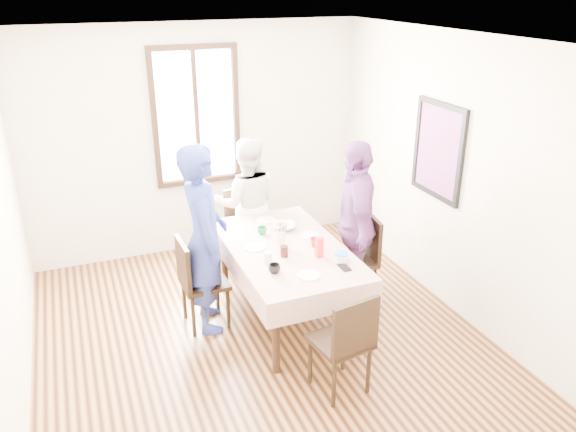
% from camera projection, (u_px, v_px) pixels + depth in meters
% --- Properties ---
extents(ground, '(4.50, 4.50, 0.00)m').
position_uv_depth(ground, '(263.00, 342.00, 5.27)').
color(ground, black).
rests_on(ground, ground).
extents(back_wall, '(4.00, 0.00, 4.00)m').
position_uv_depth(back_wall, '(197.00, 141.00, 6.67)').
color(back_wall, beige).
rests_on(back_wall, ground).
extents(right_wall, '(0.00, 4.50, 4.50)m').
position_uv_depth(right_wall, '(457.00, 179.00, 5.43)').
color(right_wall, beige).
rests_on(right_wall, ground).
extents(window_frame, '(1.02, 0.06, 1.62)m').
position_uv_depth(window_frame, '(196.00, 116.00, 6.54)').
color(window_frame, black).
rests_on(window_frame, back_wall).
extents(window_pane, '(0.90, 0.02, 1.50)m').
position_uv_depth(window_pane, '(196.00, 116.00, 6.55)').
color(window_pane, white).
rests_on(window_pane, back_wall).
extents(art_poster, '(0.04, 0.76, 0.96)m').
position_uv_depth(art_poster, '(439.00, 150.00, 5.60)').
color(art_poster, red).
rests_on(art_poster, right_wall).
extents(dining_table, '(0.93, 1.70, 0.75)m').
position_uv_depth(dining_table, '(286.00, 282.00, 5.54)').
color(dining_table, black).
rests_on(dining_table, ground).
extents(tablecloth, '(1.05, 1.82, 0.01)m').
position_uv_depth(tablecloth, '(286.00, 247.00, 5.40)').
color(tablecloth, '#560D05').
rests_on(tablecloth, dining_table).
extents(chair_left, '(0.44, 0.44, 0.91)m').
position_uv_depth(chair_left, '(204.00, 282.00, 5.38)').
color(chair_left, black).
rests_on(chair_left, ground).
extents(chair_right, '(0.48, 0.48, 0.91)m').
position_uv_depth(chair_right, '(354.00, 259.00, 5.82)').
color(chair_right, black).
rests_on(chair_right, ground).
extents(chair_far, '(0.47, 0.47, 0.91)m').
position_uv_depth(chair_far, '(249.00, 230.00, 6.51)').
color(chair_far, black).
rests_on(chair_far, ground).
extents(chair_near, '(0.48, 0.48, 0.91)m').
position_uv_depth(chair_near, '(340.00, 341.00, 4.51)').
color(chair_near, black).
rests_on(chair_near, ground).
extents(person_left, '(0.51, 0.71, 1.81)m').
position_uv_depth(person_left, '(204.00, 239.00, 5.22)').
color(person_left, navy).
rests_on(person_left, ground).
extents(person_far, '(0.88, 0.77, 1.54)m').
position_uv_depth(person_far, '(249.00, 205.00, 6.37)').
color(person_far, white).
rests_on(person_far, ground).
extents(person_right, '(0.75, 1.09, 1.72)m').
position_uv_depth(person_right, '(354.00, 224.00, 5.66)').
color(person_right, '#763E80').
rests_on(person_right, ground).
extents(mug_black, '(0.14, 0.14, 0.08)m').
position_uv_depth(mug_black, '(274.00, 269.00, 4.90)').
color(mug_black, black).
rests_on(mug_black, tablecloth).
extents(mug_flag, '(0.12, 0.12, 0.09)m').
position_uv_depth(mug_flag, '(315.00, 243.00, 5.37)').
color(mug_flag, red).
rests_on(mug_flag, tablecloth).
extents(mug_green, '(0.13, 0.13, 0.07)m').
position_uv_depth(mug_green, '(262.00, 231.00, 5.65)').
color(mug_green, '#0C7226').
rests_on(mug_green, tablecloth).
extents(serving_bowl, '(0.29, 0.29, 0.06)m').
position_uv_depth(serving_bowl, '(284.00, 226.00, 5.77)').
color(serving_bowl, white).
rests_on(serving_bowl, tablecloth).
extents(juice_carton, '(0.06, 0.06, 0.19)m').
position_uv_depth(juice_carton, '(319.00, 247.00, 5.16)').
color(juice_carton, red).
rests_on(juice_carton, tablecloth).
extents(butter_tub, '(0.14, 0.14, 0.07)m').
position_uv_depth(butter_tub, '(341.00, 258.00, 5.11)').
color(butter_tub, white).
rests_on(butter_tub, tablecloth).
extents(jam_jar, '(0.07, 0.07, 0.10)m').
position_uv_depth(jam_jar, '(284.00, 251.00, 5.19)').
color(jam_jar, black).
rests_on(jam_jar, tablecloth).
extents(drinking_glass, '(0.08, 0.08, 0.11)m').
position_uv_depth(drinking_glass, '(268.00, 258.00, 5.06)').
color(drinking_glass, silver).
rests_on(drinking_glass, tablecloth).
extents(smartphone, '(0.08, 0.15, 0.01)m').
position_uv_depth(smartphone, '(344.00, 267.00, 5.00)').
color(smartphone, black).
rests_on(smartphone, tablecloth).
extents(flower_vase, '(0.07, 0.07, 0.14)m').
position_uv_depth(flower_vase, '(281.00, 239.00, 5.39)').
color(flower_vase, silver).
rests_on(flower_vase, tablecloth).
extents(plate_left, '(0.20, 0.20, 0.01)m').
position_uv_depth(plate_left, '(255.00, 247.00, 5.37)').
color(plate_left, white).
rests_on(plate_left, tablecloth).
extents(plate_right, '(0.20, 0.20, 0.01)m').
position_uv_depth(plate_right, '(311.00, 236.00, 5.61)').
color(plate_right, white).
rests_on(plate_right, tablecloth).
extents(plate_far, '(0.20, 0.20, 0.01)m').
position_uv_depth(plate_far, '(265.00, 220.00, 5.97)').
color(plate_far, white).
rests_on(plate_far, tablecloth).
extents(plate_near, '(0.20, 0.20, 0.01)m').
position_uv_depth(plate_near, '(309.00, 275.00, 4.86)').
color(plate_near, white).
rests_on(plate_near, tablecloth).
extents(butter_lid, '(0.12, 0.12, 0.01)m').
position_uv_depth(butter_lid, '(341.00, 254.00, 5.09)').
color(butter_lid, blue).
rests_on(butter_lid, butter_tub).
extents(flower_bunch, '(0.09, 0.09, 0.10)m').
position_uv_depth(flower_bunch, '(281.00, 227.00, 5.34)').
color(flower_bunch, yellow).
rests_on(flower_bunch, flower_vase).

